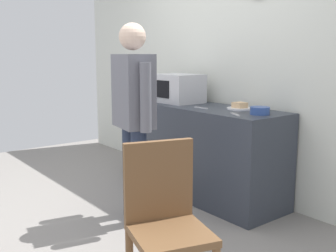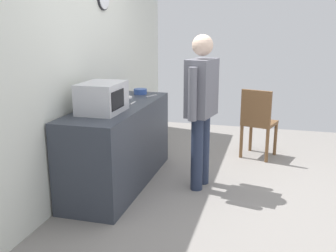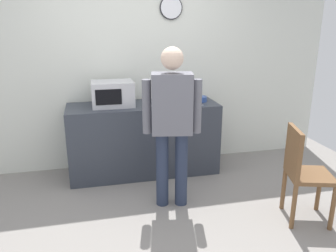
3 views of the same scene
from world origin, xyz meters
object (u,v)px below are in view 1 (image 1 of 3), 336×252
object	(u,v)px
fork_utensil	(235,114)
sandwich_plate	(240,107)
microwave	(178,88)
spoon_utensil	(201,108)
wooden_chair	(165,219)
person_standing	(134,108)
salad_bowl	(260,111)

from	to	relation	value
fork_utensil	sandwich_plate	bearing A→B (deg)	125.83
microwave	fork_utensil	distance (m)	1.03
spoon_utensil	wooden_chair	world-z (taller)	wooden_chair
microwave	sandwich_plate	distance (m)	0.80
sandwich_plate	person_standing	world-z (taller)	person_standing
person_standing	wooden_chair	xyz separation A→B (m)	(1.15, -0.56, -0.44)
person_standing	wooden_chair	distance (m)	1.36
spoon_utensil	person_standing	world-z (taller)	person_standing
salad_bowl	spoon_utensil	size ratio (longest dim) A/B	0.98
fork_utensil	spoon_utensil	distance (m)	0.50
microwave	sandwich_plate	bearing A→B (deg)	7.37
person_standing	fork_utensil	bearing A→B (deg)	55.46
salad_bowl	wooden_chair	xyz separation A→B (m)	(0.55, -1.45, -0.41)
fork_utensil	spoon_utensil	size ratio (longest dim) A/B	1.00
person_standing	wooden_chair	size ratio (longest dim) A/B	1.77
microwave	spoon_utensil	world-z (taller)	microwave
wooden_chair	sandwich_plate	bearing A→B (deg)	119.42
salad_bowl	person_standing	bearing A→B (deg)	-123.86
salad_bowl	person_standing	size ratio (longest dim) A/B	0.10
microwave	sandwich_plate	world-z (taller)	microwave
sandwich_plate	wooden_chair	world-z (taller)	sandwich_plate
spoon_utensil	wooden_chair	bearing A→B (deg)	-48.98
sandwich_plate	spoon_utensil	bearing A→B (deg)	-139.64
sandwich_plate	fork_utensil	size ratio (longest dim) A/B	1.40
wooden_chair	fork_utensil	bearing A→B (deg)	117.76
spoon_utensil	fork_utensil	bearing A→B (deg)	-7.66
spoon_utensil	sandwich_plate	bearing A→B (deg)	40.36
microwave	fork_utensil	size ratio (longest dim) A/B	2.94
salad_bowl	person_standing	xyz separation A→B (m)	(-0.60, -0.89, 0.03)
spoon_utensil	wooden_chair	xyz separation A→B (m)	(1.16, -1.33, -0.39)
microwave	spoon_utensil	bearing A→B (deg)	-14.50
wooden_chair	spoon_utensil	bearing A→B (deg)	131.02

